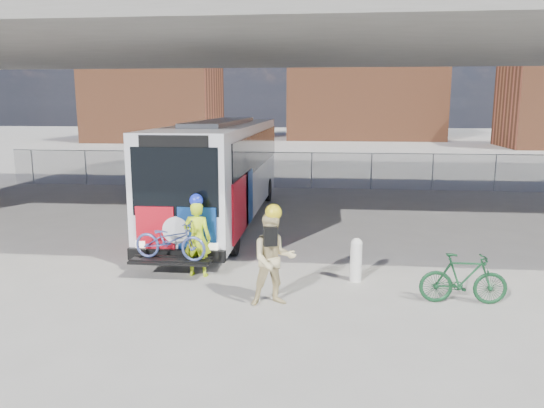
# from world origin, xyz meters

# --- Properties ---
(ground) EXTENTS (160.00, 160.00, 0.00)m
(ground) POSITION_xyz_m (0.00, 0.00, 0.00)
(ground) COLOR #9E9991
(ground) RESTS_ON ground
(bus) EXTENTS (2.67, 13.02, 3.69)m
(bus) POSITION_xyz_m (-2.00, 4.03, 2.11)
(bus) COLOR silver
(bus) RESTS_ON ground
(overpass) EXTENTS (40.00, 16.00, 7.95)m
(overpass) POSITION_xyz_m (0.00, 4.00, 6.54)
(overpass) COLOR #605E59
(overpass) RESTS_ON ground
(chainlink_fence) EXTENTS (30.00, 0.06, 30.00)m
(chainlink_fence) POSITION_xyz_m (0.00, 12.00, 1.42)
(chainlink_fence) COLOR gray
(chainlink_fence) RESTS_ON ground
(brick_buildings) EXTENTS (54.00, 22.00, 12.00)m
(brick_buildings) POSITION_xyz_m (1.23, 48.23, 5.42)
(brick_buildings) COLOR brown
(brick_buildings) RESTS_ON ground
(smokestack) EXTENTS (2.20, 2.20, 25.00)m
(smokestack) POSITION_xyz_m (14.00, 55.00, 12.50)
(smokestack) COLOR brown
(smokestack) RESTS_ON ground
(bollard) EXTENTS (0.28, 0.28, 1.08)m
(bollard) POSITION_xyz_m (2.55, -2.28, 0.58)
(bollard) COLOR white
(bollard) RESTS_ON ground
(cyclist_hivis) EXTENTS (0.72, 0.49, 2.10)m
(cyclist_hivis) POSITION_xyz_m (-1.38, -2.28, 1.01)
(cyclist_hivis) COLOR #CBF219
(cyclist_hivis) RESTS_ON ground
(cyclist_tan) EXTENTS (1.16, 1.02, 2.21)m
(cyclist_tan) POSITION_xyz_m (0.71, -4.02, 1.04)
(cyclist_tan) COLOR beige
(cyclist_tan) RESTS_ON ground
(bike_parked) EXTENTS (1.87, 0.53, 1.12)m
(bike_parked) POSITION_xyz_m (4.79, -3.53, 0.56)
(bike_parked) COLOR #164525
(bike_parked) RESTS_ON ground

